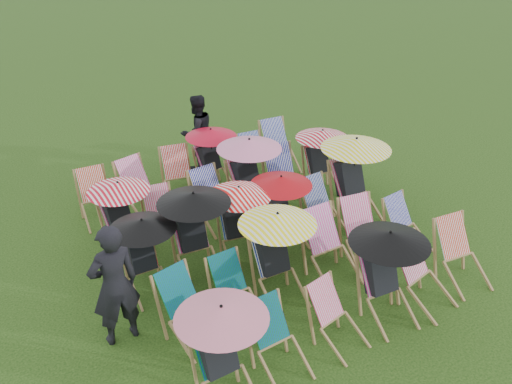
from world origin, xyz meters
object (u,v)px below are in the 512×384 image
deckchair_0 (224,354)px  person_left (114,285)px  deckchair_5 (463,254)px  person_rear (197,132)px  deckchair_29 (280,146)px

deckchair_0 → person_left: 1.73m
deckchair_5 → person_left: bearing=169.0°
deckchair_0 → person_left: person_left is taller
deckchair_0 → person_rear: bearing=65.4°
deckchair_5 → person_left: person_left is taller
deckchair_29 → deckchair_0: bearing=-124.1°
deckchair_0 → person_left: (-0.68, 1.58, 0.20)m
deckchair_5 → deckchair_29: (-0.11, 4.63, 0.01)m
deckchair_29 → person_left: (-4.65, -3.09, 0.39)m
person_rear → deckchair_5: bearing=95.6°
deckchair_29 → person_rear: size_ratio=0.61×
deckchair_5 → person_rear: (-1.54, 5.57, 0.32)m
deckchair_5 → person_rear: bearing=112.4°
deckchair_29 → person_left: size_ratio=0.55×
deckchair_29 → deckchair_5: bearing=-82.3°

